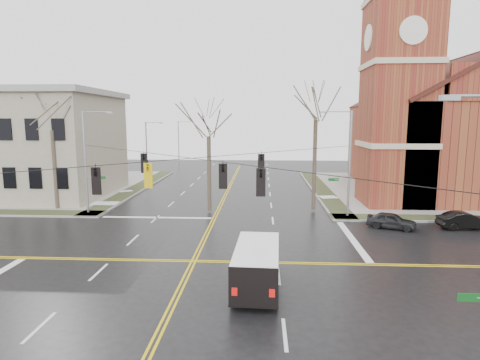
# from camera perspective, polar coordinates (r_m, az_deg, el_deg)

# --- Properties ---
(ground) EXTENTS (120.00, 120.00, 0.00)m
(ground) POSITION_cam_1_polar(r_m,az_deg,el_deg) (24.67, -6.61, -11.39)
(ground) COLOR black
(ground) RESTS_ON ground
(sidewalks) EXTENTS (80.00, 80.00, 0.17)m
(sidewalks) POSITION_cam_1_polar(r_m,az_deg,el_deg) (24.64, -6.61, -11.22)
(sidewalks) COLOR gray
(sidewalks) RESTS_ON ground
(road_markings) EXTENTS (100.00, 100.00, 0.01)m
(road_markings) POSITION_cam_1_polar(r_m,az_deg,el_deg) (24.67, -6.61, -11.38)
(road_markings) COLOR gold
(road_markings) RESTS_ON ground
(church) EXTENTS (24.28, 27.48, 27.50)m
(church) POSITION_cam_1_polar(r_m,az_deg,el_deg) (51.93, 26.92, 7.73)
(church) COLOR maroon
(church) RESTS_ON ground
(civic_building_a) EXTENTS (18.00, 14.00, 11.00)m
(civic_building_a) POSITION_cam_1_polar(r_m,az_deg,el_deg) (50.21, -28.20, 4.28)
(civic_building_a) COLOR gray
(civic_building_a) RESTS_ON ground
(signal_pole_ne) EXTENTS (2.75, 0.22, 9.00)m
(signal_pole_ne) POSITION_cam_1_polar(r_m,az_deg,el_deg) (35.27, 15.05, 2.69)
(signal_pole_ne) COLOR gray
(signal_pole_ne) RESTS_ON ground
(signal_pole_nw) EXTENTS (2.75, 0.22, 9.00)m
(signal_pole_nw) POSITION_cam_1_polar(r_m,az_deg,el_deg) (37.77, -20.91, 2.80)
(signal_pole_nw) COLOR gray
(signal_pole_nw) RESTS_ON ground
(span_wires) EXTENTS (23.02, 23.02, 0.03)m
(span_wires) POSITION_cam_1_polar(r_m,az_deg,el_deg) (23.29, -6.88, 3.10)
(span_wires) COLOR black
(span_wires) RESTS_ON ground
(traffic_signals) EXTENTS (8.21, 8.26, 1.30)m
(traffic_signals) POSITION_cam_1_polar(r_m,az_deg,el_deg) (22.72, -7.13, 1.05)
(traffic_signals) COLOR black
(traffic_signals) RESTS_ON ground
(streetlight_north_a) EXTENTS (2.30, 0.20, 8.00)m
(streetlight_north_a) POSITION_cam_1_polar(r_m,az_deg,el_deg) (53.06, -12.99, 4.15)
(streetlight_north_a) COLOR gray
(streetlight_north_a) RESTS_ON ground
(streetlight_north_b) EXTENTS (2.30, 0.20, 8.00)m
(streetlight_north_b) POSITION_cam_1_polar(r_m,az_deg,el_deg) (72.45, -8.62, 5.42)
(streetlight_north_b) COLOR gray
(streetlight_north_b) RESTS_ON ground
(cargo_van) EXTENTS (2.42, 5.71, 2.13)m
(cargo_van) POSITION_cam_1_polar(r_m,az_deg,el_deg) (20.67, 2.45, -11.65)
(cargo_van) COLOR white
(cargo_van) RESTS_ON ground
(parked_car_a) EXTENTS (3.95, 2.84, 1.25)m
(parked_car_a) POSITION_cam_1_polar(r_m,az_deg,el_deg) (33.47, 20.73, -5.40)
(parked_car_a) COLOR black
(parked_car_a) RESTS_ON ground
(parked_car_b) EXTENTS (4.10, 1.68, 1.32)m
(parked_car_b) POSITION_cam_1_polar(r_m,az_deg,el_deg) (35.73, 29.35, -5.04)
(parked_car_b) COLOR black
(parked_car_b) RESTS_ON ground
(tree_nw_far) EXTENTS (4.00, 4.00, 10.94)m
(tree_nw_far) POSITION_cam_1_polar(r_m,az_deg,el_deg) (40.58, -25.19, 7.12)
(tree_nw_far) COLOR #3E3327
(tree_nw_far) RESTS_ON ground
(tree_nw_near) EXTENTS (4.00, 4.00, 10.13)m
(tree_nw_near) POSITION_cam_1_polar(r_m,az_deg,el_deg) (35.89, -4.48, 6.90)
(tree_nw_near) COLOR #3E3327
(tree_nw_near) RESTS_ON ground
(tree_ne) EXTENTS (4.00, 4.00, 12.33)m
(tree_ne) POSITION_cam_1_polar(r_m,az_deg,el_deg) (36.75, 10.74, 9.26)
(tree_ne) COLOR #3E3327
(tree_ne) RESTS_ON ground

